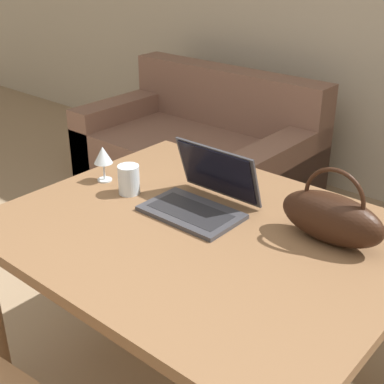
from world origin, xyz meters
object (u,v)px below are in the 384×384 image
object	(u,v)px
laptop	(204,193)
drinking_glass	(129,180)
wine_glass	(103,156)
handbag	(332,217)
couch	(199,154)

from	to	relation	value
laptop	drinking_glass	size ratio (longest dim) A/B	3.09
laptop	wine_glass	bearing A→B (deg)	-170.63
handbag	laptop	bearing A→B (deg)	-169.48
drinking_glass	handbag	bearing A→B (deg)	13.07
laptop	couch	bearing A→B (deg)	130.37
wine_glass	handbag	distance (m)	0.91
couch	wine_glass	bearing A→B (deg)	-64.46
couch	wine_glass	size ratio (longest dim) A/B	10.75
couch	handbag	world-z (taller)	handbag
laptop	drinking_glass	xyz separation A→B (m)	(-0.29, -0.09, -0.00)
handbag	couch	bearing A→B (deg)	141.97
laptop	wine_glass	xyz separation A→B (m)	(-0.45, -0.07, 0.04)
wine_glass	handbag	world-z (taller)	handbag
drinking_glass	couch	bearing A→B (deg)	120.40
couch	wine_glass	world-z (taller)	wine_glass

